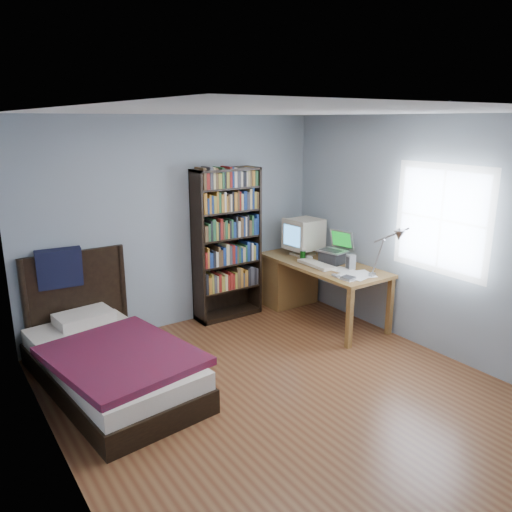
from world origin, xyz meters
name	(u,v)px	position (x,y,z in m)	size (l,w,h in m)	color
room	(289,263)	(0.03, 0.00, 1.25)	(4.20, 4.24, 2.50)	#5D301B
desk	(297,277)	(1.50, 1.69, 0.42)	(0.75, 1.74, 0.73)	brown
crt_monitor	(304,234)	(1.56, 1.64, 1.00)	(0.44, 0.41, 0.48)	beige
laptop	(333,254)	(1.60, 1.12, 0.84)	(0.38, 0.37, 0.40)	#2D2D30
desk_lamp	(395,240)	(1.47, 0.08, 1.25)	(0.25, 0.55, 0.65)	#99999E
keyboard	(317,264)	(1.36, 1.15, 0.75)	(0.20, 0.51, 0.04)	beige
speaker	(351,262)	(1.60, 0.82, 0.82)	(0.09, 0.09, 0.17)	gray
soda_can	(303,255)	(1.38, 1.44, 0.79)	(0.07, 0.07, 0.12)	#07360B
mouse	(309,257)	(1.50, 1.45, 0.75)	(0.07, 0.12, 0.04)	silver
phone_silver	(323,270)	(1.29, 0.95, 0.74)	(0.05, 0.11, 0.02)	silver
phone_grey	(336,276)	(1.25, 0.70, 0.74)	(0.05, 0.10, 0.02)	gray
external_drive	(348,278)	(1.29, 0.54, 0.74)	(0.13, 0.13, 0.03)	gray
bookshelf	(227,244)	(0.57, 1.94, 0.95)	(0.85, 0.30, 1.88)	black
bed	(107,358)	(-1.26, 1.13, 0.25)	(1.30, 2.16, 1.16)	black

